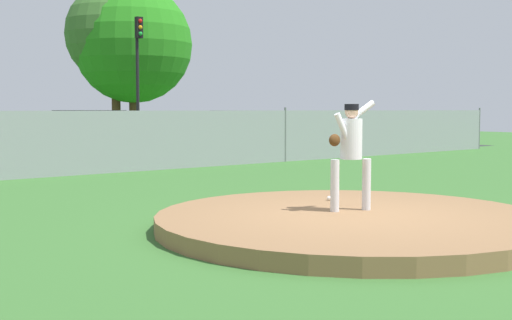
% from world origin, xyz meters
% --- Properties ---
extents(ground_plane, '(80.00, 80.00, 0.00)m').
position_xyz_m(ground_plane, '(0.00, 6.00, 0.00)').
color(ground_plane, '#386B2D').
extents(asphalt_strip, '(44.00, 7.00, 0.01)m').
position_xyz_m(asphalt_strip, '(0.00, 14.50, 0.00)').
color(asphalt_strip, '#2B2B2D').
rests_on(asphalt_strip, ground_plane).
extents(pitchers_mound, '(5.65, 5.65, 0.23)m').
position_xyz_m(pitchers_mound, '(0.00, 0.00, 0.11)').
color(pitchers_mound, olive).
rests_on(pitchers_mound, ground_plane).
extents(pitcher_youth, '(0.82, 0.32, 1.64)m').
position_xyz_m(pitcher_youth, '(0.20, 0.21, 1.20)').
color(pitcher_youth, silver).
rests_on(pitcher_youth, pitchers_mound).
extents(baseball, '(0.07, 0.07, 0.07)m').
position_xyz_m(baseball, '(0.76, 1.20, 0.27)').
color(baseball, white).
rests_on(baseball, pitchers_mound).
extents(chainlink_fence, '(38.21, 0.07, 1.80)m').
position_xyz_m(chainlink_fence, '(0.00, 10.00, 0.85)').
color(chainlink_fence, gray).
rests_on(chainlink_fence, ground_plane).
extents(parked_car_champagne, '(2.03, 4.87, 1.69)m').
position_xyz_m(parked_car_champagne, '(9.22, 14.18, 0.81)').
color(parked_car_champagne, tan).
rests_on(parked_car_champagne, ground_plane).
extents(parked_car_burgundy, '(1.94, 4.11, 1.70)m').
position_xyz_m(parked_car_burgundy, '(2.65, 14.28, 0.80)').
color(parked_car_burgundy, maroon).
rests_on(parked_car_burgundy, ground_plane).
extents(traffic_light_far, '(0.28, 0.46, 5.68)m').
position_xyz_m(traffic_light_far, '(7.24, 19.10, 3.83)').
color(traffic_light_far, black).
rests_on(traffic_light_far, ground_plane).
extents(tree_leaning_west, '(4.94, 4.94, 7.96)m').
position_xyz_m(tree_leaning_west, '(8.66, 23.94, 5.47)').
color(tree_leaning_west, '#4C331E').
rests_on(tree_leaning_west, ground_plane).
extents(tree_slender_far, '(5.91, 5.91, 7.96)m').
position_xyz_m(tree_slender_far, '(9.41, 23.49, 5.00)').
color(tree_slender_far, '#4C331E').
rests_on(tree_slender_far, ground_plane).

